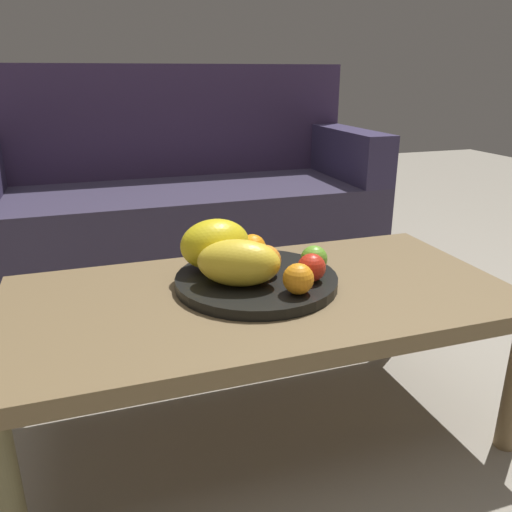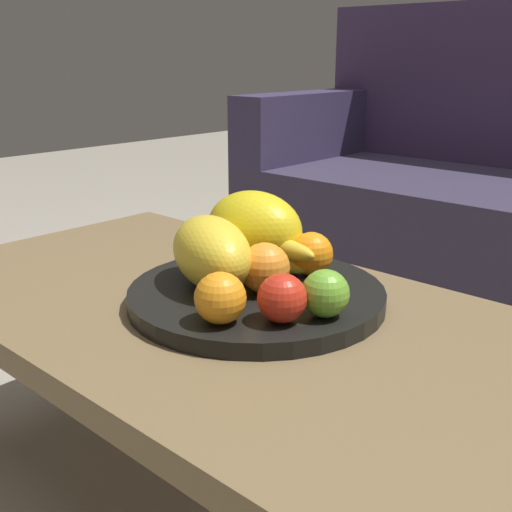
{
  "view_description": "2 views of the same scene",
  "coord_description": "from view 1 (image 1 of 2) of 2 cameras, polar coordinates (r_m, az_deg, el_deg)",
  "views": [
    {
      "loc": [
        -0.36,
        -1.04,
        0.87
      ],
      "look_at": [
        -0.0,
        0.04,
        0.46
      ],
      "focal_mm": 35.97,
      "sensor_mm": 36.0,
      "label": 1
    },
    {
      "loc": [
        0.61,
        -0.62,
        0.74
      ],
      "look_at": [
        -0.0,
        0.04,
        0.46
      ],
      "focal_mm": 44.62,
      "sensor_mm": 36.0,
      "label": 2
    }
  ],
  "objects": [
    {
      "name": "orange_right",
      "position": [
        1.21,
        1.06,
        -0.52
      ],
      "size": [
        0.08,
        0.08,
        0.08
      ],
      "primitive_type": "sphere",
      "color": "orange",
      "rests_on": "fruit_bowl"
    },
    {
      "name": "fruit_bowl",
      "position": [
        1.23,
        0.0,
        -2.75
      ],
      "size": [
        0.39,
        0.39,
        0.03
      ],
      "primitive_type": "cylinder",
      "color": "black",
      "rests_on": "coffee_table"
    },
    {
      "name": "melon_smaller_beside",
      "position": [
        1.15,
        -1.87,
        -0.84
      ],
      "size": [
        0.22,
        0.18,
        0.11
      ],
      "primitive_type": "ellipsoid",
      "rotation": [
        0.0,
        0.0,
        -0.43
      ],
      "color": "yellow",
      "rests_on": "fruit_bowl"
    },
    {
      "name": "melon_large_front",
      "position": [
        1.25,
        -4.57,
        1.31
      ],
      "size": [
        0.18,
        0.14,
        0.12
      ],
      "primitive_type": "ellipsoid",
      "rotation": [
        0.0,
        0.0,
        0.09
      ],
      "color": "yellow",
      "rests_on": "fruit_bowl"
    },
    {
      "name": "orange_front",
      "position": [
        1.12,
        4.73,
        -2.55
      ],
      "size": [
        0.07,
        0.07,
        0.07
      ],
      "primitive_type": "sphere",
      "color": "orange",
      "rests_on": "fruit_bowl"
    },
    {
      "name": "banana_bunch",
      "position": [
        1.27,
        -2.38,
        -0.1
      ],
      "size": [
        0.17,
        0.11,
        0.06
      ],
      "color": "yellow",
      "rests_on": "fruit_bowl"
    },
    {
      "name": "couch",
      "position": [
        2.34,
        -8.5,
        5.71
      ],
      "size": [
        1.7,
        0.7,
        0.9
      ],
      "color": "#332D43",
      "rests_on": "ground_plane"
    },
    {
      "name": "apple_left",
      "position": [
        1.19,
        6.2,
        -1.29
      ],
      "size": [
        0.07,
        0.07,
        0.07
      ],
      "primitive_type": "sphere",
      "color": "red",
      "rests_on": "fruit_bowl"
    },
    {
      "name": "coffee_table",
      "position": [
        1.22,
        0.64,
        -5.76
      ],
      "size": [
        1.17,
        0.58,
        0.38
      ],
      "color": "brown",
      "rests_on": "ground_plane"
    },
    {
      "name": "apple_front",
      "position": [
        1.25,
        6.47,
        -0.31
      ],
      "size": [
        0.07,
        0.07,
        0.07
      ],
      "primitive_type": "sphere",
      "color": "#69AB30",
      "rests_on": "fruit_bowl"
    },
    {
      "name": "orange_left",
      "position": [
        1.31,
        -0.4,
        0.93
      ],
      "size": [
        0.07,
        0.07,
        0.07
      ],
      "primitive_type": "sphere",
      "color": "orange",
      "rests_on": "fruit_bowl"
    },
    {
      "name": "ground_plane",
      "position": [
        1.4,
        0.58,
        -18.49
      ],
      "size": [
        8.0,
        8.0,
        0.0
      ],
      "primitive_type": "plane",
      "color": "gray"
    }
  ]
}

